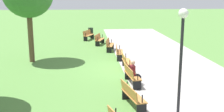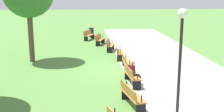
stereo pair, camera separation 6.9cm
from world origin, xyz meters
TOP-DOWN VIEW (x-y plane):
  - ground_plane at (0.00, 0.00)m, footprint 120.00×120.00m
  - path_paving at (0.00, 2.71)m, footprint 36.45×5.99m
  - bench_0 at (-10.61, -2.18)m, footprint 1.78×1.10m
  - bench_1 at (-8.05, -1.26)m, footprint 1.79×0.96m
  - bench_2 at (-5.41, -0.60)m, footprint 1.79×0.80m
  - bench_3 at (-2.72, -0.20)m, footprint 1.77×0.64m
  - bench_4 at (-0.00, -0.07)m, footprint 1.73×0.47m
  - bench_5 at (2.72, -0.20)m, footprint 1.77×0.64m
  - bench_6 at (5.41, -0.60)m, footprint 1.79×0.80m
  - person_seated at (2.74, -0.06)m, footprint 0.36×0.54m
  - lamp_post at (6.71, 0.79)m, footprint 0.32×0.32m
  - trash_bin at (-12.44, -1.91)m, footprint 0.50×0.50m

SIDE VIEW (x-z plane):
  - ground_plane at x=0.00m, z-range 0.00..0.00m
  - path_paving at x=0.00m, z-range 0.00..0.01m
  - trash_bin at x=-12.44m, z-range 0.00..0.91m
  - bench_0 at x=-10.61m, z-range 0.03..0.92m
  - bench_1 at x=-8.05m, z-range 0.03..0.92m
  - bench_2 at x=-5.41m, z-range 0.03..0.92m
  - bench_3 at x=-2.72m, z-range 0.03..0.92m
  - bench_4 at x=0.00m, z-range 0.03..0.92m
  - bench_5 at x=2.72m, z-range 0.03..0.92m
  - bench_6 at x=5.41m, z-range 0.03..0.92m
  - person_seated at x=2.74m, z-range 0.04..1.24m
  - lamp_post at x=6.71m, z-range 0.77..4.58m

